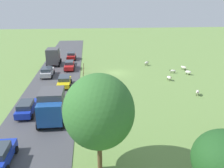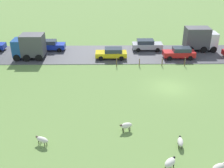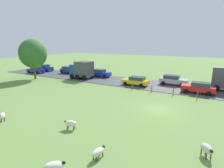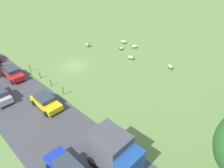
{
  "view_description": "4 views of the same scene",
  "coord_description": "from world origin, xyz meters",
  "px_view_note": "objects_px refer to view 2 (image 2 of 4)",
  "views": [
    {
      "loc": [
        5.29,
        41.61,
        12.54
      ],
      "look_at": [
        2.07,
        10.33,
        1.46
      ],
      "focal_mm": 37.29,
      "sensor_mm": 36.0,
      "label": 1
    },
    {
      "loc": [
        -27.45,
        6.9,
        14.15
      ],
      "look_at": [
        -1.13,
        6.59,
        1.04
      ],
      "focal_mm": 43.57,
      "sensor_mm": 36.0,
      "label": 2
    },
    {
      "loc": [
        -18.57,
        -4.36,
        7.21
      ],
      "look_at": [
        2.56,
        7.42,
        1.53
      ],
      "focal_mm": 28.55,
      "sensor_mm": 36.0,
      "label": 3
    },
    {
      "loc": [
        17.4,
        25.6,
        15.52
      ],
      "look_at": [
        1.58,
        10.24,
        1.48
      ],
      "focal_mm": 32.1,
      "sensor_mm": 36.0,
      "label": 4
    }
  ],
  "objects_px": {
    "truck_0": "(30,46)",
    "car_1": "(147,45)",
    "sheep_4": "(218,168)",
    "sheep_3": "(170,163)",
    "sheep_1": "(180,142)",
    "car_3": "(50,45)",
    "truck_1": "(200,38)",
    "car_5": "(180,53)",
    "sheep_2": "(126,126)",
    "car_0": "(112,53)",
    "sheep_5": "(42,140)"
  },
  "relations": [
    {
      "from": "sheep_4",
      "to": "sheep_3",
      "type": "bearing_deg",
      "value": 81.11
    },
    {
      "from": "sheep_3",
      "to": "car_5",
      "type": "height_order",
      "value": "car_5"
    },
    {
      "from": "sheep_5",
      "to": "truck_1",
      "type": "xyz_separation_m",
      "value": [
        22.55,
        -19.28,
        1.41
      ]
    },
    {
      "from": "truck_1",
      "to": "car_5",
      "type": "relative_size",
      "value": 1.07
    },
    {
      "from": "truck_1",
      "to": "sheep_3",
      "type": "bearing_deg",
      "value": 159.23
    },
    {
      "from": "sheep_1",
      "to": "car_0",
      "type": "xyz_separation_m",
      "value": [
        19.49,
        5.23,
        0.4
      ]
    },
    {
      "from": "sheep_2",
      "to": "car_0",
      "type": "bearing_deg",
      "value": 3.47
    },
    {
      "from": "sheep_2",
      "to": "car_3",
      "type": "distance_m",
      "value": 23.4
    },
    {
      "from": "sheep_1",
      "to": "car_3",
      "type": "bearing_deg",
      "value": 32.56
    },
    {
      "from": "sheep_1",
      "to": "sheep_4",
      "type": "distance_m",
      "value": 3.52
    },
    {
      "from": "sheep_2",
      "to": "sheep_5",
      "type": "distance_m",
      "value": 7.07
    },
    {
      "from": "truck_0",
      "to": "car_3",
      "type": "xyz_separation_m",
      "value": [
        3.3,
        -2.15,
        -0.99
      ]
    },
    {
      "from": "sheep_1",
      "to": "truck_0",
      "type": "height_order",
      "value": "truck_0"
    },
    {
      "from": "sheep_3",
      "to": "car_5",
      "type": "bearing_deg",
      "value": -14.84
    },
    {
      "from": "sheep_1",
      "to": "sheep_5",
      "type": "height_order",
      "value": "sheep_5"
    },
    {
      "from": "car_3",
      "to": "car_1",
      "type": "bearing_deg",
      "value": -90.21
    },
    {
      "from": "sheep_5",
      "to": "car_3",
      "type": "xyz_separation_m",
      "value": [
        22.71,
        3.69,
        0.38
      ]
    },
    {
      "from": "car_0",
      "to": "car_3",
      "type": "height_order",
      "value": "car_3"
    },
    {
      "from": "sheep_2",
      "to": "car_3",
      "type": "xyz_separation_m",
      "value": [
        20.9,
        10.52,
        0.36
      ]
    },
    {
      "from": "sheep_3",
      "to": "truck_1",
      "type": "bearing_deg",
      "value": -20.77
    },
    {
      "from": "sheep_1",
      "to": "truck_1",
      "type": "relative_size",
      "value": 0.26
    },
    {
      "from": "sheep_2",
      "to": "car_1",
      "type": "xyz_separation_m",
      "value": [
        20.84,
        -4.4,
        0.38
      ]
    },
    {
      "from": "truck_0",
      "to": "truck_1",
      "type": "bearing_deg",
      "value": -82.88
    },
    {
      "from": "sheep_2",
      "to": "sheep_5",
      "type": "height_order",
      "value": "sheep_2"
    },
    {
      "from": "sheep_3",
      "to": "sheep_1",
      "type": "bearing_deg",
      "value": -28.6
    },
    {
      "from": "truck_1",
      "to": "car_0",
      "type": "relative_size",
      "value": 1.07
    },
    {
      "from": "sheep_3",
      "to": "car_0",
      "type": "distance_m",
      "value": 22.25
    },
    {
      "from": "sheep_4",
      "to": "car_0",
      "type": "distance_m",
      "value": 23.54
    },
    {
      "from": "sheep_5",
      "to": "car_0",
      "type": "xyz_separation_m",
      "value": [
        19.18,
        -5.78,
        0.34
      ]
    },
    {
      "from": "sheep_2",
      "to": "car_1",
      "type": "distance_m",
      "value": 21.31
    },
    {
      "from": "car_0",
      "to": "sheep_1",
      "type": "bearing_deg",
      "value": -164.98
    },
    {
      "from": "sheep_3",
      "to": "truck_0",
      "type": "bearing_deg",
      "value": 35.08
    },
    {
      "from": "sheep_3",
      "to": "car_5",
      "type": "xyz_separation_m",
      "value": [
        21.77,
        -5.77,
        0.37
      ]
    },
    {
      "from": "sheep_3",
      "to": "car_3",
      "type": "height_order",
      "value": "car_3"
    },
    {
      "from": "sheep_3",
      "to": "car_0",
      "type": "relative_size",
      "value": 0.26
    },
    {
      "from": "sheep_5",
      "to": "sheep_3",
      "type": "bearing_deg",
      "value": -105.68
    },
    {
      "from": "sheep_4",
      "to": "truck_1",
      "type": "distance_m",
      "value": 26.58
    },
    {
      "from": "car_3",
      "to": "sheep_5",
      "type": "bearing_deg",
      "value": -170.78
    },
    {
      "from": "car_1",
      "to": "truck_0",
      "type": "bearing_deg",
      "value": 100.76
    },
    {
      "from": "sheep_2",
      "to": "car_5",
      "type": "bearing_deg",
      "value": -26.6
    },
    {
      "from": "sheep_5",
      "to": "car_3",
      "type": "distance_m",
      "value": 23.01
    },
    {
      "from": "truck_0",
      "to": "sheep_1",
      "type": "bearing_deg",
      "value": -139.48
    },
    {
      "from": "truck_0",
      "to": "car_1",
      "type": "relative_size",
      "value": 0.94
    },
    {
      "from": "sheep_5",
      "to": "truck_0",
      "type": "height_order",
      "value": "truck_0"
    },
    {
      "from": "car_5",
      "to": "sheep_5",
      "type": "bearing_deg",
      "value": 140.93
    },
    {
      "from": "car_0",
      "to": "car_3",
      "type": "distance_m",
      "value": 10.1
    },
    {
      "from": "sheep_2",
      "to": "sheep_3",
      "type": "bearing_deg",
      "value": -147.73
    },
    {
      "from": "sheep_1",
      "to": "sheep_3",
      "type": "xyz_separation_m",
      "value": [
        -2.41,
        1.31,
        0.08
      ]
    },
    {
      "from": "sheep_3",
      "to": "car_1",
      "type": "bearing_deg",
      "value": -3.47
    },
    {
      "from": "sheep_3",
      "to": "car_3",
      "type": "distance_m",
      "value": 28.74
    }
  ]
}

